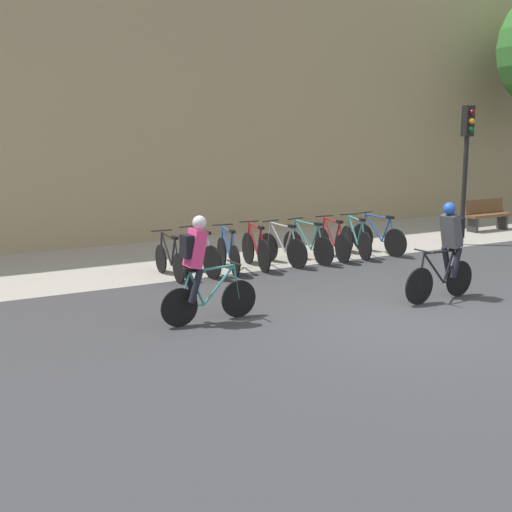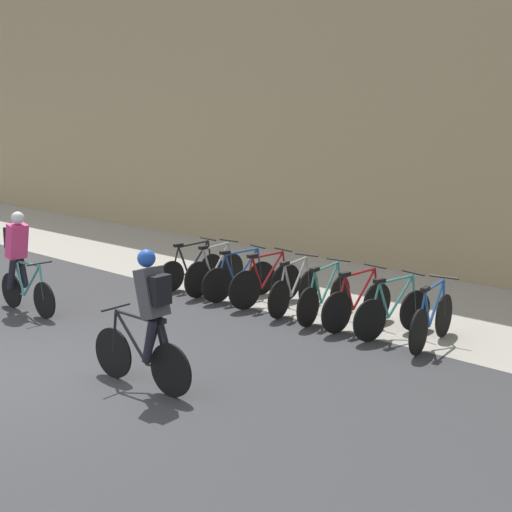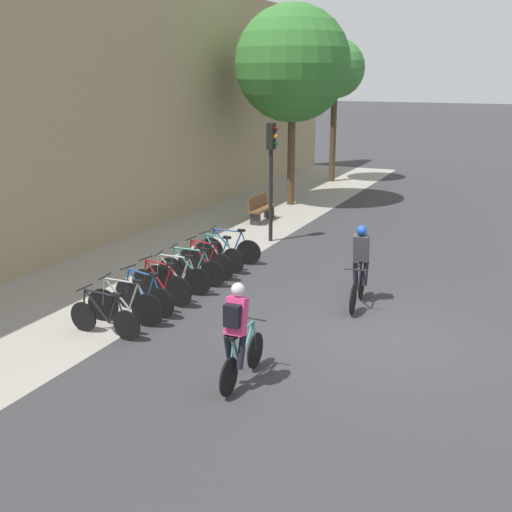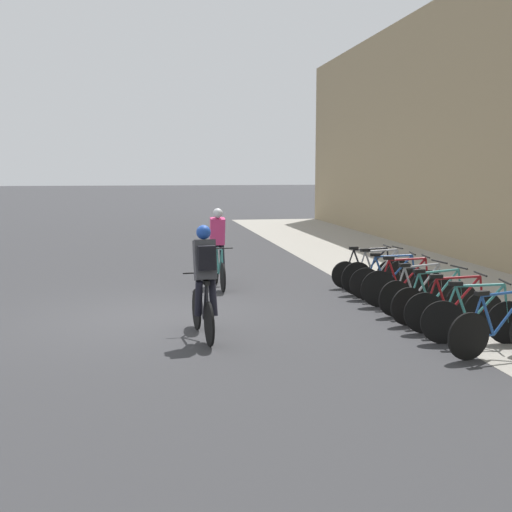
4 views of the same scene
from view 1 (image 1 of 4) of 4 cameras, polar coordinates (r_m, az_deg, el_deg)
ground at (r=11.77m, az=11.70°, el=-5.31°), size 200.00×200.00×0.00m
kerb_strip at (r=17.30m, az=-2.83°, el=0.28°), size 44.00×4.50×0.01m
building_facade at (r=19.32m, az=-6.33°, el=13.06°), size 44.00×0.60×7.84m
cyclist_pink at (r=11.33m, az=-4.59°, el=-0.81°), size 1.70×0.46×1.75m
cyclist_grey at (r=13.27m, az=15.10°, el=0.62°), size 1.71×0.48×1.77m
parked_bike_0 at (r=14.67m, az=-6.93°, el=-0.31°), size 0.46×1.64×0.94m
parked_bike_1 at (r=14.92m, az=-4.54°, el=0.05°), size 0.46×1.69×0.98m
parked_bike_2 at (r=15.20m, az=-2.23°, el=0.23°), size 0.46×1.63×0.96m
parked_bike_3 at (r=15.50m, az=-0.01°, el=0.52°), size 0.46×1.65×0.98m
parked_bike_4 at (r=15.83m, az=2.13°, el=0.68°), size 0.46×1.62×0.96m
parked_bike_5 at (r=16.18m, az=4.18°, el=0.89°), size 0.46×1.70×0.96m
parked_bike_6 at (r=16.54m, az=6.13°, el=1.10°), size 0.46×1.64×0.97m
parked_bike_7 at (r=16.93m, az=8.00°, el=1.29°), size 0.48×1.61×0.96m
parked_bike_8 at (r=17.34m, az=9.79°, el=1.49°), size 0.47×1.69×0.97m
traffic_light_pole at (r=18.79m, az=16.50°, el=8.20°), size 0.26×0.30×3.51m
bench at (r=21.53m, az=17.99°, el=3.17°), size 1.46×0.44×0.89m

